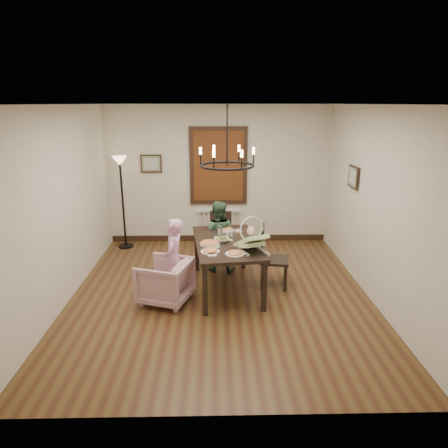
{
  "coord_description": "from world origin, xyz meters",
  "views": [
    {
      "loc": [
        -0.06,
        -5.56,
        2.82
      ],
      "look_at": [
        0.06,
        0.25,
        1.05
      ],
      "focal_mm": 32.0,
      "sensor_mm": 36.0,
      "label": 1
    }
  ],
  "objects_px": {
    "elderly_woman": "(174,266)",
    "floor_lamp": "(123,204)",
    "seated_man": "(218,242)",
    "drinking_glass": "(223,239)",
    "armchair": "(165,281)",
    "dining_table": "(227,247)",
    "baby_bouncer": "(251,239)",
    "chair_far": "(220,237)",
    "chair_right": "(275,256)"
  },
  "relations": [
    {
      "from": "armchair",
      "to": "seated_man",
      "type": "bearing_deg",
      "value": 163.71
    },
    {
      "from": "armchair",
      "to": "floor_lamp",
      "type": "relative_size",
      "value": 0.39
    },
    {
      "from": "drinking_glass",
      "to": "armchair",
      "type": "bearing_deg",
      "value": -158.88
    },
    {
      "from": "armchair",
      "to": "floor_lamp",
      "type": "xyz_separation_m",
      "value": [
        -1.09,
        2.36,
        0.58
      ]
    },
    {
      "from": "elderly_woman",
      "to": "seated_man",
      "type": "bearing_deg",
      "value": 155.71
    },
    {
      "from": "chair_far",
      "to": "chair_right",
      "type": "xyz_separation_m",
      "value": [
        0.85,
        -1.11,
        0.05
      ]
    },
    {
      "from": "dining_table",
      "to": "seated_man",
      "type": "relative_size",
      "value": 1.72
    },
    {
      "from": "baby_bouncer",
      "to": "floor_lamp",
      "type": "height_order",
      "value": "floor_lamp"
    },
    {
      "from": "armchair",
      "to": "drinking_glass",
      "type": "xyz_separation_m",
      "value": [
        0.85,
        0.33,
        0.54
      ]
    },
    {
      "from": "seated_man",
      "to": "dining_table",
      "type": "bearing_deg",
      "value": 110.41
    },
    {
      "from": "armchair",
      "to": "seated_man",
      "type": "distance_m",
      "value": 1.39
    },
    {
      "from": "chair_far",
      "to": "armchair",
      "type": "xyz_separation_m",
      "value": [
        -0.82,
        -1.6,
        -0.13
      ]
    },
    {
      "from": "chair_far",
      "to": "floor_lamp",
      "type": "height_order",
      "value": "floor_lamp"
    },
    {
      "from": "armchair",
      "to": "baby_bouncer",
      "type": "distance_m",
      "value": 1.41
    },
    {
      "from": "armchair",
      "to": "floor_lamp",
      "type": "bearing_deg",
      "value": -136.79
    },
    {
      "from": "seated_man",
      "to": "floor_lamp",
      "type": "xyz_separation_m",
      "value": [
        -1.87,
        1.23,
        0.38
      ]
    },
    {
      "from": "chair_far",
      "to": "dining_table",
      "type": "bearing_deg",
      "value": -79.57
    },
    {
      "from": "dining_table",
      "to": "floor_lamp",
      "type": "xyz_separation_m",
      "value": [
        -2.01,
        1.95,
        0.2
      ]
    },
    {
      "from": "chair_far",
      "to": "floor_lamp",
      "type": "bearing_deg",
      "value": 164.29
    },
    {
      "from": "seated_man",
      "to": "drinking_glass",
      "type": "xyz_separation_m",
      "value": [
        0.07,
        -0.8,
        0.34
      ]
    },
    {
      "from": "chair_right",
      "to": "armchair",
      "type": "distance_m",
      "value": 1.75
    },
    {
      "from": "floor_lamp",
      "to": "seated_man",
      "type": "bearing_deg",
      "value": -33.22
    },
    {
      "from": "chair_far",
      "to": "elderly_woman",
      "type": "height_order",
      "value": "elderly_woman"
    },
    {
      "from": "drinking_glass",
      "to": "chair_right",
      "type": "bearing_deg",
      "value": 11.07
    },
    {
      "from": "dining_table",
      "to": "chair_right",
      "type": "distance_m",
      "value": 0.79
    },
    {
      "from": "dining_table",
      "to": "chair_right",
      "type": "bearing_deg",
      "value": -0.1
    },
    {
      "from": "drinking_glass",
      "to": "floor_lamp",
      "type": "distance_m",
      "value": 2.81
    },
    {
      "from": "chair_right",
      "to": "floor_lamp",
      "type": "distance_m",
      "value": 3.36
    },
    {
      "from": "chair_right",
      "to": "chair_far",
      "type": "bearing_deg",
      "value": 46.44
    },
    {
      "from": "chair_far",
      "to": "drinking_glass",
      "type": "bearing_deg",
      "value": -82.72
    },
    {
      "from": "baby_bouncer",
      "to": "drinking_glass",
      "type": "bearing_deg",
      "value": 117.57
    },
    {
      "from": "elderly_woman",
      "to": "baby_bouncer",
      "type": "xyz_separation_m",
      "value": [
        1.12,
        -0.09,
        0.44
      ]
    },
    {
      "from": "chair_far",
      "to": "armchair",
      "type": "relative_size",
      "value": 1.28
    },
    {
      "from": "armchair",
      "to": "elderly_woman",
      "type": "bearing_deg",
      "value": 140.41
    },
    {
      "from": "dining_table",
      "to": "elderly_woman",
      "type": "bearing_deg",
      "value": -164.34
    },
    {
      "from": "seated_man",
      "to": "baby_bouncer",
      "type": "relative_size",
      "value": 1.95
    },
    {
      "from": "chair_far",
      "to": "elderly_woman",
      "type": "bearing_deg",
      "value": -108.64
    },
    {
      "from": "elderly_woman",
      "to": "armchair",
      "type": "bearing_deg",
      "value": -50.39
    },
    {
      "from": "dining_table",
      "to": "chair_far",
      "type": "xyz_separation_m",
      "value": [
        -0.09,
        1.19,
        -0.25
      ]
    },
    {
      "from": "armchair",
      "to": "baby_bouncer",
      "type": "bearing_deg",
      "value": 107.9
    },
    {
      "from": "chair_far",
      "to": "chair_right",
      "type": "distance_m",
      "value": 1.4
    },
    {
      "from": "elderly_woman",
      "to": "floor_lamp",
      "type": "relative_size",
      "value": 0.57
    },
    {
      "from": "dining_table",
      "to": "floor_lamp",
      "type": "height_order",
      "value": "floor_lamp"
    },
    {
      "from": "chair_right",
      "to": "baby_bouncer",
      "type": "bearing_deg",
      "value": 148.83
    },
    {
      "from": "dining_table",
      "to": "armchair",
      "type": "relative_size",
      "value": 2.52
    },
    {
      "from": "chair_right",
      "to": "floor_lamp",
      "type": "bearing_deg",
      "value": 64.85
    },
    {
      "from": "baby_bouncer",
      "to": "chair_far",
      "type": "bearing_deg",
      "value": 82.85
    },
    {
      "from": "chair_far",
      "to": "drinking_glass",
      "type": "height_order",
      "value": "drinking_glass"
    },
    {
      "from": "armchair",
      "to": "floor_lamp",
      "type": "distance_m",
      "value": 2.66
    },
    {
      "from": "elderly_woman",
      "to": "floor_lamp",
      "type": "bearing_deg",
      "value": -144.23
    }
  ]
}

